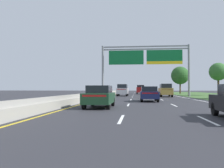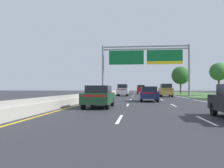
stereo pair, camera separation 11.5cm
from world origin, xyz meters
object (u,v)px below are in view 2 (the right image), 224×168
Objects in this scene: pickup_truck_red at (141,90)px; roadside_tree_distant at (181,75)px; car_gold_right_lane_suv at (166,90)px; roadside_tree_far at (219,72)px; overhead_sign_gantry at (145,60)px; car_darkgreen_left_lane_sedan at (99,96)px; car_navy_centre_lane_sedan at (149,94)px; car_silver_left_lane_suv at (123,90)px.

pickup_truck_red is 0.76× the size of roadside_tree_distant.
car_gold_right_lane_suv is 13.60m from roadside_tree_far.
overhead_sign_gantry is 2.41× the size of roadside_tree_far.
car_gold_right_lane_suv is (7.31, 22.09, 0.28)m from car_darkgreen_left_lane_sedan.
car_darkgreen_left_lane_sedan is (-3.94, -8.35, 0.00)m from car_navy_centre_lane_sedan.
roadside_tree_far is at bearing -31.24° from car_darkgreen_left_lane_sedan.
roadside_tree_distant is (6.67, 23.89, 3.66)m from car_gold_right_lane_suv.
car_darkgreen_left_lane_sedan is at bearing -99.75° from overhead_sign_gantry.
car_silver_left_lane_suv is 1.08× the size of car_darkgreen_left_lane_sedan.
roadside_tree_far is (18.09, 29.62, 3.70)m from car_darkgreen_left_lane_sedan.
overhead_sign_gantry is 17.41m from pickup_truck_red.
roadside_tree_far is (17.98, 3.90, 3.42)m from car_silver_left_lane_suv.
overhead_sign_gantry is 3.42× the size of car_navy_centre_lane_sedan.
car_silver_left_lane_suv is 0.76× the size of roadside_tree_far.
overhead_sign_gantry reaches higher than car_navy_centre_lane_sedan.
roadside_tree_distant is at bearing -16.73° from car_darkgreen_left_lane_sedan.
roadside_tree_distant is at bearing -33.17° from car_silver_left_lane_suv.
car_silver_left_lane_suv is 18.72m from roadside_tree_far.
car_silver_left_lane_suv is at bearing 63.73° from car_gold_right_lane_suv.
car_darkgreen_left_lane_sedan is 0.62× the size of roadside_tree_distant.
roadside_tree_distant is at bearing 104.13° from roadside_tree_far.
roadside_tree_distant reaches higher than car_darkgreen_left_lane_sedan.
roadside_tree_far is (10.79, 7.53, 3.42)m from car_gold_right_lane_suv.
car_darkgreen_left_lane_sedan is at bearing -121.42° from roadside_tree_far.
car_silver_left_lane_suv reaches higher than car_navy_centre_lane_sedan.
car_darkgreen_left_lane_sedan is 23.26m from car_gold_right_lane_suv.
car_silver_left_lane_suv is 0.67× the size of roadside_tree_distant.
car_navy_centre_lane_sedan is 9.23m from car_darkgreen_left_lane_sedan.
overhead_sign_gantry is 3.18× the size of car_silver_left_lane_suv.
car_silver_left_lane_suv is at bearing -0.07° from car_darkgreen_left_lane_sedan.
car_darkgreen_left_lane_sedan is at bearing 174.85° from pickup_truck_red.
roadside_tree_distant is at bearing -14.75° from car_navy_centre_lane_sedan.
car_gold_right_lane_suv is (3.37, 13.74, 0.28)m from car_navy_centre_lane_sedan.
car_silver_left_lane_suv reaches higher than car_darkgreen_left_lane_sedan.
overhead_sign_gantry is at bearing -0.39° from car_navy_centre_lane_sedan.
pickup_truck_red is 18.71m from car_gold_right_lane_suv.
roadside_tree_far is (14.15, 21.27, 3.70)m from car_navy_centre_lane_sedan.
pickup_truck_red is 12.32m from roadside_tree_distant.
car_gold_right_lane_suv is (3.21, -1.75, -5.21)m from overhead_sign_gantry.
car_navy_centre_lane_sedan is 0.62× the size of roadside_tree_distant.
overhead_sign_gantry is 2.79× the size of pickup_truck_red.
car_gold_right_lane_suv is at bearing -115.56° from car_silver_left_lane_suv.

